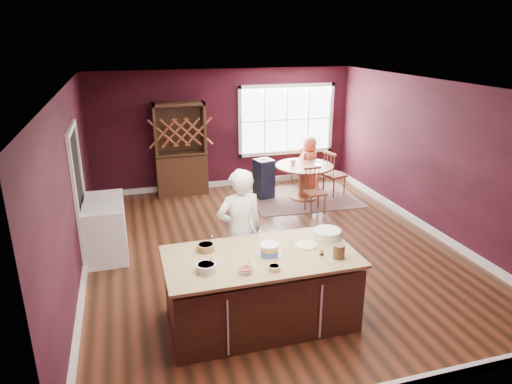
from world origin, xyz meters
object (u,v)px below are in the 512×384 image
toddler (266,161)px  high_chair (264,178)px  kitchen_island (261,290)px  washer (106,235)px  dryer (106,220)px  baker (240,232)px  hutch (180,149)px  dining_table (304,175)px  chair_north (301,166)px  seated_woman (309,163)px  layer_cake (269,249)px  chair_south (315,191)px  chair_east (335,173)px

toddler → high_chair: bearing=-136.6°
kitchen_island → washer: 2.89m
kitchen_island → dryer: bearing=123.3°
dryer → baker: bearing=-48.5°
kitchen_island → toddler: toddler is taller
hutch → washer: bearing=-118.3°
dining_table → chair_north: (0.28, 0.86, -0.05)m
toddler → chair_north: bearing=26.2°
high_chair → dryer: 3.60m
seated_woman → washer: bearing=-1.3°
layer_cake → chair_north: 5.50m
baker → chair_south: size_ratio=1.93×
kitchen_island → hutch: 5.19m
chair_south → seated_woman: bearing=71.2°
chair_east → seated_woman: seated_woman is taller
seated_woman → chair_north: bearing=-110.4°
chair_south → washer: 4.12m
chair_north → washer: chair_north is taller
chair_north → toddler: size_ratio=3.71×
layer_cake → toddler: 4.64m
washer → chair_east: bearing=21.3°
chair_north → washer: 5.14m
kitchen_island → chair_north: 5.53m
chair_north → toddler: (-1.03, -0.51, 0.33)m
chair_east → seated_woman: bearing=20.0°
baker → seated_woman: baker is taller
washer → hutch: bearing=61.7°
layer_cake → dryer: size_ratio=0.36×
dining_table → high_chair: 0.87m
chair_east → chair_south: 1.20m
chair_south → hutch: size_ratio=0.45×
chair_east → toddler: bearing=58.5°
chair_east → high_chair: (-1.55, 0.27, -0.06)m
chair_south → toddler: toddler is taller
hutch → washer: size_ratio=2.26×
high_chair → dryer: bearing=-168.7°
kitchen_island → dryer: 3.41m
high_chair → washer: 3.91m
baker → high_chair: size_ratio=1.98×
dining_table → kitchen_island: bearing=-118.5°
dining_table → chair_east: (0.74, 0.01, -0.02)m
kitchen_island → dining_table: (2.22, 4.08, 0.10)m
chair_east → dryer: 4.98m
baker → high_chair: 3.88m
hutch → dryer: bearing=-124.5°
kitchen_island → chair_north: chair_north is taller
seated_woman → chair_south: bearing=43.0°
dining_table → toddler: bearing=155.0°
chair_east → chair_north: size_ratio=1.06×
high_chair → dryer: size_ratio=1.01×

